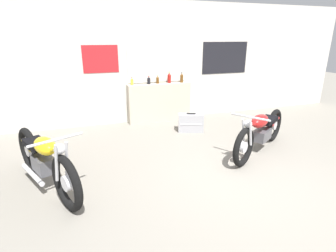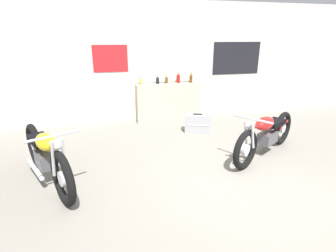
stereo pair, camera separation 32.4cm
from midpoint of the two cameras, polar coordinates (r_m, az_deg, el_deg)
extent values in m
plane|color=gray|center=(3.98, 15.94, -12.00)|extent=(24.00, 24.00, 0.00)
cube|color=beige|center=(6.58, -0.46, 13.64)|extent=(10.00, 0.06, 2.80)
cube|color=silver|center=(6.43, -3.90, 14.13)|extent=(1.38, 0.01, 0.98)
cube|color=beige|center=(6.42, -3.89, 14.13)|extent=(1.44, 0.01, 1.04)
cube|color=black|center=(7.13, 10.97, 14.37)|extent=(1.27, 0.01, 0.79)
cube|color=#B21E23|center=(6.21, -15.97, 13.82)|extent=(0.78, 0.01, 0.60)
cube|color=#B7AD99|center=(6.45, -3.37, 5.09)|extent=(1.53, 0.28, 0.94)
cylinder|color=gold|center=(6.22, -9.35, 9.39)|extent=(0.06, 0.06, 0.13)
cone|color=gold|center=(6.21, -9.39, 10.16)|extent=(0.05, 0.05, 0.04)
cylinder|color=red|center=(6.21, -9.40, 10.39)|extent=(0.02, 0.02, 0.01)
cylinder|color=black|center=(6.30, -5.69, 9.68)|extent=(0.08, 0.08, 0.14)
cone|color=black|center=(6.29, -5.72, 10.46)|extent=(0.07, 0.07, 0.04)
cylinder|color=red|center=(6.28, -5.73, 10.70)|extent=(0.03, 0.03, 0.02)
cylinder|color=#5B3814|center=(6.37, -3.76, 9.84)|extent=(0.07, 0.07, 0.14)
cone|color=#5B3814|center=(6.36, -3.78, 10.62)|extent=(0.06, 0.06, 0.04)
cylinder|color=gold|center=(6.36, -3.78, 10.86)|extent=(0.03, 0.03, 0.02)
cylinder|color=maroon|center=(6.43, -1.19, 10.20)|extent=(0.08, 0.08, 0.19)
cone|color=maroon|center=(6.42, -1.20, 11.27)|extent=(0.07, 0.07, 0.05)
cylinder|color=gold|center=(6.41, -1.20, 11.60)|extent=(0.03, 0.03, 0.02)
cylinder|color=#5B3814|center=(6.51, 1.55, 10.23)|extent=(0.07, 0.07, 0.18)
cone|color=#5B3814|center=(6.49, 1.56, 11.21)|extent=(0.06, 0.06, 0.05)
cylinder|color=black|center=(6.49, 1.56, 11.51)|extent=(0.03, 0.03, 0.02)
torus|color=black|center=(3.44, -23.78, -11.38)|extent=(0.39, 0.68, 0.71)
cylinder|color=silver|center=(3.44, -23.78, -11.38)|extent=(0.14, 0.21, 0.19)
torus|color=black|center=(4.62, -29.81, -4.61)|extent=(0.39, 0.68, 0.71)
cylinder|color=silver|center=(4.62, -29.81, -4.61)|extent=(0.14, 0.21, 0.19)
cube|color=#4C4C51|center=(4.09, -27.51, -7.40)|extent=(0.36, 0.43, 0.21)
cylinder|color=yellow|center=(4.00, -27.96, -4.68)|extent=(0.57, 1.13, 0.44)
ellipsoid|color=yellow|center=(3.81, -27.45, -3.90)|extent=(0.41, 0.51, 0.22)
cube|color=black|center=(4.17, -28.85, -3.41)|extent=(0.41, 0.51, 0.08)
cube|color=yellow|center=(4.49, -29.88, -2.95)|extent=(0.24, 0.30, 0.04)
cylinder|color=silver|center=(3.40, -23.82, -6.84)|extent=(0.10, 0.16, 0.51)
cylinder|color=silver|center=(3.37, -25.72, -7.37)|extent=(0.10, 0.16, 0.51)
cylinder|color=silver|center=(3.35, -25.76, -2.71)|extent=(0.59, 0.30, 0.03)
sphere|color=silver|center=(3.33, -25.17, -4.60)|extent=(0.13, 0.13, 0.13)
cylinder|color=silver|center=(4.20, -29.43, -9.18)|extent=(0.37, 0.69, 0.06)
torus|color=black|center=(4.32, 14.08, -4.52)|extent=(0.60, 0.42, 0.65)
cylinder|color=silver|center=(4.32, 14.08, -4.52)|extent=(0.19, 0.15, 0.18)
torus|color=black|center=(5.57, 20.55, 0.14)|extent=(0.60, 0.42, 0.65)
cylinder|color=silver|center=(5.57, 20.55, 0.14)|extent=(0.19, 0.15, 0.18)
cube|color=#4C4C51|center=(5.00, 18.03, -1.85)|extent=(0.46, 0.40, 0.19)
cylinder|color=#B21919|center=(4.94, 18.25, 0.24)|extent=(1.14, 0.73, 0.41)
ellipsoid|color=#B21919|center=(4.74, 17.55, 1.03)|extent=(0.54, 0.46, 0.22)
cube|color=black|center=(5.12, 19.19, 1.21)|extent=(0.54, 0.46, 0.08)
cube|color=#B21919|center=(5.45, 20.43, 1.43)|extent=(0.32, 0.27, 0.04)
cylinder|color=silver|center=(4.27, 15.46, -1.51)|extent=(0.16, 0.12, 0.46)
cylinder|color=silver|center=(4.32, 14.02, -1.16)|extent=(0.16, 0.12, 0.46)
cylinder|color=silver|center=(4.28, 15.41, 1.88)|extent=(0.36, 0.56, 0.03)
sphere|color=silver|center=(4.26, 14.95, 0.42)|extent=(0.13, 0.13, 0.13)
cylinder|color=silver|center=(5.18, 16.88, -2.55)|extent=(0.70, 0.46, 0.06)
cube|color=#9E9EA3|center=(5.78, 3.40, 0.68)|extent=(0.60, 0.41, 0.40)
cube|color=silver|center=(5.66, 3.44, 0.30)|extent=(0.44, 0.17, 0.02)
cube|color=black|center=(5.72, 3.44, 2.72)|extent=(0.19, 0.09, 0.02)
camera|label=1|loc=(0.16, -92.32, -0.79)|focal=28.00mm
camera|label=2|loc=(0.16, 87.68, 0.79)|focal=28.00mm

